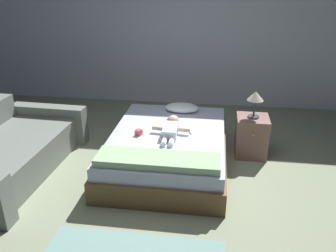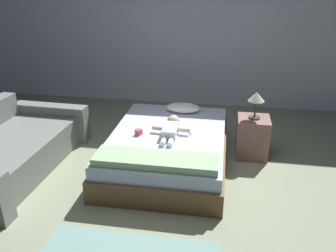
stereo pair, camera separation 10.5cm
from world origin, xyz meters
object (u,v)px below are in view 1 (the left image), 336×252
Objects in this scene: nightstand at (251,136)px; baby at (171,128)px; pillow at (182,108)px; lamp at (255,98)px; couch at (4,153)px; toy_block at (139,132)px; toothbrush at (189,131)px; bed at (168,148)px.

baby is at bearing -159.63° from nightstand.
pillow is 0.89× the size of nightstand.
baby is 1.15m from lamp.
couch is 1.67m from toy_block.
toy_block is at bearing -163.94° from toothbrush.
nightstand is at bearing 21.28° from toothbrush.
couch is (-2.22, -0.56, -0.18)m from toothbrush.
toothbrush is at bearing 16.06° from toy_block.
toy_block is (-1.43, -0.50, -0.36)m from lamp.
baby is at bearing 13.81° from couch.
pillow reaches higher than toothbrush.
nightstand is at bearing 19.09° from toy_block.
toothbrush is at bearing 15.81° from bed.
lamp is (1.04, 0.39, 0.33)m from baby.
toy_block is at bearing -164.34° from baby.
bed is at bearing -159.98° from nightstand.
couch is at bearing -163.90° from nightstand.
pillow is at bearing 31.25° from couch.
couch is (-2.07, -1.25, -0.24)m from pillow.
lamp is (1.08, 0.39, 0.61)m from bed.
bed is at bearing -159.98° from lamp.
pillow is 2.43m from couch.
bed is 0.82m from pillow.
nightstand is at bearing -90.00° from lamp.
baby is at bearing -94.33° from pillow.
toy_block is (-0.40, -0.11, -0.03)m from baby.
baby is at bearing 15.66° from toy_block.
nightstand is (1.04, 0.39, -0.22)m from baby.
couch is at bearing -148.75° from pillow.
toothbrush is at bearing -158.71° from lamp.
pillow is (0.10, 0.77, 0.28)m from bed.
toothbrush is at bearing -158.72° from nightstand.
nightstand reaches higher than toy_block.
lamp is at bearing 19.10° from toy_block.
nightstand is (3.05, 0.88, 0.02)m from couch.
couch is at bearing -165.89° from toothbrush.
toy_block is at bearing 13.36° from couch.
nightstand is at bearing 20.37° from baby.
pillow is 3.90× the size of toothbrush.
pillow is at bearing 85.67° from baby.
baby is 0.31× the size of couch.
nightstand is at bearing -20.86° from pillow.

